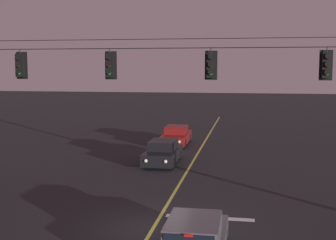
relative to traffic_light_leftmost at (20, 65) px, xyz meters
name	(u,v)px	position (x,y,z in m)	size (l,w,h in m)	color
ground_plane	(152,230)	(6.00, -2.21, -5.82)	(180.00, 180.00, 0.00)	black
lane_centre_stripe	(184,176)	(6.00, 6.02, -5.82)	(0.14, 60.00, 0.01)	#D1C64C
stop_bar_paint	(210,218)	(7.90, -0.58, -5.82)	(3.40, 0.36, 0.01)	silver
signal_span_assembly	(164,109)	(6.00, 0.02, -1.73)	(18.45, 0.32, 7.88)	#38281C
traffic_light_leftmost	(20,65)	(0.00, 0.00, 0.00)	(0.48, 0.41, 1.22)	black
traffic_light_left_inner	(110,65)	(3.83, 0.00, 0.00)	(0.48, 0.41, 1.22)	black
traffic_light_centre	(211,65)	(7.83, 0.00, 0.00)	(0.48, 0.41, 1.22)	black
traffic_light_right_inner	(327,65)	(12.07, 0.00, 0.00)	(0.48, 0.41, 1.22)	black
car_oncoming_lead	(163,153)	(4.27, 9.09, -5.17)	(1.80, 4.42, 1.39)	black
car_oncoming_trailing	(176,136)	(4.01, 15.95, -5.17)	(1.80, 4.42, 1.39)	maroon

